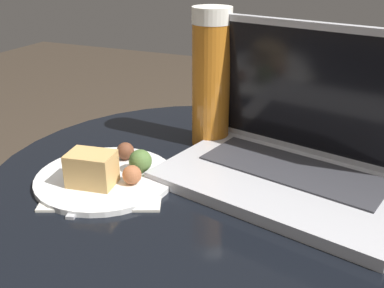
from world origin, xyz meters
name	(u,v)px	position (x,y,z in m)	size (l,w,h in m)	color
table	(205,239)	(0.00, 0.00, 0.41)	(0.72, 0.72, 0.53)	#9E9EA3
napkin	(105,190)	(-0.12, -0.11, 0.54)	(0.21, 0.19, 0.00)	silver
laptop	(294,152)	(0.13, 0.04, 0.58)	(0.41, 0.31, 0.24)	#B2B2B7
beer_glass	(211,78)	(-0.05, 0.13, 0.66)	(0.07, 0.07, 0.25)	#C6701E
snack_plate	(106,173)	(-0.14, -0.08, 0.55)	(0.22, 0.22, 0.06)	white
fork	(92,185)	(-0.15, -0.11, 0.54)	(0.06, 0.16, 0.00)	#B2B2B7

